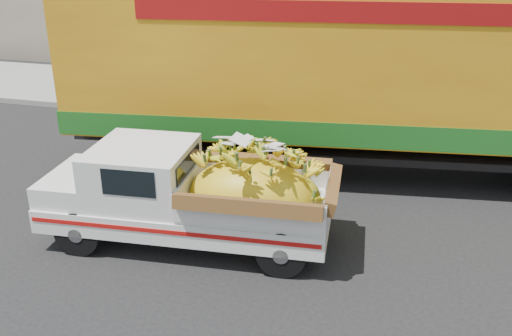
# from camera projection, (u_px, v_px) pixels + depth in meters

# --- Properties ---
(ground) EXTENTS (100.00, 100.00, 0.00)m
(ground) POSITION_uv_depth(u_px,v_px,m) (218.00, 267.00, 8.41)
(ground) COLOR black
(ground) RESTS_ON ground
(curb) EXTENTS (60.00, 0.25, 0.15)m
(curb) POSITION_uv_depth(u_px,v_px,m) (305.00, 125.00, 14.28)
(curb) COLOR gray
(curb) RESTS_ON ground
(sidewalk) EXTENTS (60.00, 4.00, 0.14)m
(sidewalk) POSITION_uv_depth(u_px,v_px,m) (319.00, 103.00, 16.15)
(sidewalk) COLOR gray
(sidewalk) RESTS_ON ground
(pickup_truck) EXTENTS (4.56, 1.98, 1.56)m
(pickup_truck) POSITION_uv_depth(u_px,v_px,m) (208.00, 195.00, 8.74)
(pickup_truck) COLOR black
(pickup_truck) RESTS_ON ground
(semi_trailer) EXTENTS (12.05, 4.08, 3.80)m
(semi_trailer) POSITION_uv_depth(u_px,v_px,m) (375.00, 70.00, 10.88)
(semi_trailer) COLOR black
(semi_trailer) RESTS_ON ground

